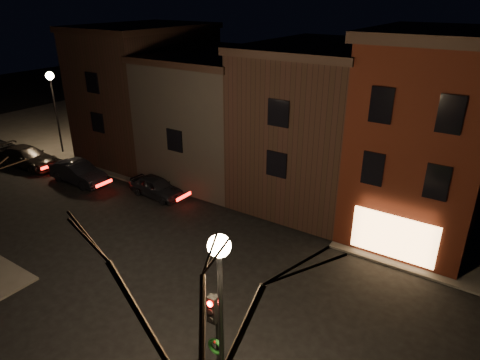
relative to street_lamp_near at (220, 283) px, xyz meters
The scene contains 13 objects.
ground 10.06m from the street_lamp_near, 135.94° to the left, with size 120.00×120.00×0.00m, color black.
sidewalk_far_left 37.26m from the street_lamp_near, 135.22° to the left, with size 30.00×30.00×0.12m, color #2D2B28.
corner_building 15.58m from the street_lamp_near, 83.37° to the left, with size 6.50×8.50×10.50m.
row_building_a 17.16m from the street_lamp_near, 105.90° to the left, with size 7.30×10.30×9.40m.
row_building_b 20.39m from the street_lamp_near, 125.91° to the left, with size 7.80×10.30×8.40m.
row_building_c 25.32m from the street_lamp_near, 139.33° to the left, with size 7.30×10.30×9.90m.
street_lamp_near is the anchor object (origin of this frame).
street_lamp_far 28.00m from the street_lamp_near, 154.17° to the left, with size 0.60×0.60×6.48m.
traffic_signal 2.49m from the street_lamp_near, 140.63° to the left, with size 0.58×0.38×4.05m.
bare_tree_right 2.98m from the street_lamp_near, 62.53° to the right, with size 6.40×6.40×8.50m.
parked_car_a 17.27m from the street_lamp_near, 140.95° to the left, with size 1.58×3.92×1.34m, color black.
parked_car_b 21.47m from the street_lamp_near, 154.36° to the left, with size 1.60×4.60×1.51m, color black.
parked_car_c 26.62m from the street_lamp_near, 160.19° to the left, with size 2.14×5.26×1.53m, color black.
Camera 1 is at (11.72, -13.30, 12.09)m, focal length 32.00 mm.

